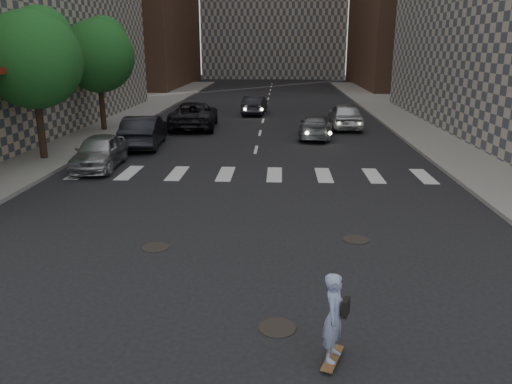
% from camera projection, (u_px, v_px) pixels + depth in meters
% --- Properties ---
extents(ground, '(160.00, 160.00, 0.00)m').
position_uv_depth(ground, '(227.00, 269.00, 11.74)').
color(ground, black).
rests_on(ground, ground).
extents(sidewalk_left, '(13.00, 80.00, 0.15)m').
position_uv_depth(sidewalk_left, '(32.00, 127.00, 31.55)').
color(sidewalk_left, gray).
rests_on(sidewalk_left, ground).
extents(sidewalk_right, '(13.00, 80.00, 0.15)m').
position_uv_depth(sidewalk_right, '(499.00, 131.00, 30.20)').
color(sidewalk_right, gray).
rests_on(sidewalk_right, ground).
extents(tree_b, '(4.20, 4.20, 6.60)m').
position_uv_depth(tree_b, '(34.00, 55.00, 21.53)').
color(tree_b, '#382619').
rests_on(tree_b, sidewalk_left).
extents(tree_c, '(4.20, 4.20, 6.60)m').
position_uv_depth(tree_c, '(99.00, 53.00, 29.20)').
color(tree_c, '#382619').
rests_on(tree_c, sidewalk_left).
extents(manhole_a, '(0.70, 0.70, 0.02)m').
position_uv_depth(manhole_a, '(277.00, 328.00, 9.28)').
color(manhole_a, black).
rests_on(manhole_a, ground).
extents(manhole_b, '(0.70, 0.70, 0.02)m').
position_uv_depth(manhole_b, '(155.00, 247.00, 12.98)').
color(manhole_b, black).
rests_on(manhole_b, ground).
extents(manhole_c, '(0.70, 0.70, 0.02)m').
position_uv_depth(manhole_c, '(356.00, 239.00, 13.50)').
color(manhole_c, black).
rests_on(manhole_c, ground).
extents(skateboarder, '(0.53, 0.82, 1.60)m').
position_uv_depth(skateboarder, '(335.00, 317.00, 8.05)').
color(skateboarder, brown).
rests_on(skateboarder, ground).
extents(silver_sedan, '(1.94, 4.29, 1.43)m').
position_uv_depth(silver_sedan, '(99.00, 152.00, 21.19)').
color(silver_sedan, '#A8AAAF').
rests_on(silver_sedan, ground).
extents(traffic_car_a, '(2.13, 5.04, 1.62)m').
position_uv_depth(traffic_car_a, '(144.00, 131.00, 25.67)').
color(traffic_car_a, black).
rests_on(traffic_car_a, ground).
extents(traffic_car_b, '(2.33, 4.61, 1.28)m').
position_uv_depth(traffic_car_b, '(316.00, 127.00, 28.17)').
color(traffic_car_b, '#5C6063').
rests_on(traffic_car_b, ground).
extents(traffic_car_c, '(3.13, 6.11, 1.65)m').
position_uv_depth(traffic_car_c, '(194.00, 115.00, 31.47)').
color(traffic_car_c, black).
rests_on(traffic_car_c, ground).
extents(traffic_car_d, '(1.94, 4.80, 1.63)m').
position_uv_depth(traffic_car_d, '(345.00, 116.00, 31.34)').
color(traffic_car_d, '#B1B5B9').
rests_on(traffic_car_d, ground).
extents(traffic_car_e, '(1.83, 4.37, 1.40)m').
position_uv_depth(traffic_car_e, '(255.00, 105.00, 37.82)').
color(traffic_car_e, black).
rests_on(traffic_car_e, ground).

